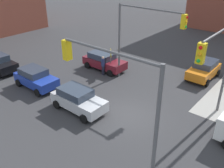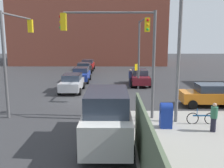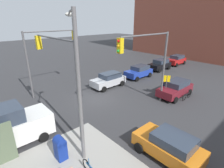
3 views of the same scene
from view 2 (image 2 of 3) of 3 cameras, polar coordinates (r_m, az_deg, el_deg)
name	(u,v)px [view 2 (image 2 of 3)]	position (r m, az deg, el deg)	size (l,w,h in m)	color
ground_plane	(88,100)	(20.20, -5.58, -3.68)	(120.00, 120.00, 0.00)	#333335
building_brick_west	(91,13)	(51.91, -4.89, 15.86)	(16.00, 28.00, 19.61)	brown
traffic_signal_nw_corner	(142,41)	(21.80, 6.83, 9.72)	(5.99, 0.36, 6.50)	#59595B
traffic_signal_se_corner	(17,42)	(18.32, -20.98, 8.88)	(5.54, 0.36, 6.50)	#59595B
traffic_signal_ne_corner	(117,43)	(14.97, 1.25, 9.39)	(0.36, 5.70, 6.50)	#59595B
street_lamp_corner	(173,42)	(14.82, 13.72, 9.31)	(1.41, 2.45, 8.00)	slate
warning_sign_two_way	(137,71)	(25.19, 5.69, 2.94)	(0.48, 0.48, 2.40)	#4C4C4C
mailbox_blue	(166,114)	(14.21, 12.25, -6.81)	(0.56, 0.64, 1.43)	navy
hatchback_red	(88,65)	(38.78, -5.56, 4.40)	(3.85, 2.02, 1.62)	#B21919
hatchback_orange	(208,95)	(19.58, 21.18, -2.28)	(2.02, 3.86, 1.62)	orange
coupe_maroon	(140,77)	(26.54, 6.31, 1.58)	(4.27, 2.02, 1.62)	maroon
sedan_blue	(81,74)	(28.53, -7.09, 2.18)	(3.94, 2.02, 1.62)	#1E389E
coupe_black	(84,69)	(33.89, -6.44, 3.51)	(3.86, 2.02, 1.62)	black
sedan_silver	(72,83)	(23.41, -9.11, 0.31)	(4.10, 2.02, 1.62)	#B7BABF
van_white_delivery	(107,117)	(11.77, -1.10, -7.58)	(5.40, 2.32, 2.62)	white
pedestrian_crossing	(130,77)	(25.64, 4.21, 1.53)	(0.36, 0.36, 1.80)	navy
pedestrian_waiting	(214,117)	(14.34, 22.25, -6.99)	(0.36, 0.36, 1.58)	#2D664C
bicycle_leaning_on_fence	(202,118)	(15.47, 19.79, -7.39)	(0.05, 1.75, 0.97)	black
bicycle_at_crosswalk	(150,81)	(26.95, 8.73, 0.59)	(1.75, 0.05, 0.97)	black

